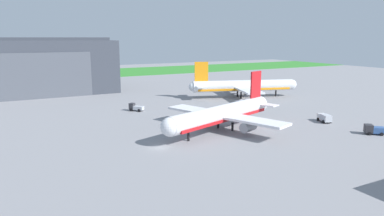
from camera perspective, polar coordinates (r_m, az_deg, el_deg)
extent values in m
plane|color=gray|center=(72.93, -5.08, -6.34)|extent=(440.00, 440.00, 0.00)
cube|color=#34872F|center=(227.22, -21.39, 4.95)|extent=(440.00, 56.00, 0.08)
cylinder|color=silver|center=(133.47, 8.26, 3.57)|extent=(37.45, 15.84, 4.10)
sphere|color=silver|center=(140.59, 15.67, 3.66)|extent=(3.94, 3.94, 3.94)
sphere|color=silver|center=(128.80, 0.18, 3.42)|extent=(3.20, 3.20, 3.20)
cube|color=orange|center=(133.63, 8.25, 3.10)|extent=(34.57, 14.92, 0.72)
cube|color=orange|center=(128.74, 1.52, 5.89)|extent=(4.83, 1.93, 6.98)
cube|color=silver|center=(126.19, 1.45, 3.44)|extent=(5.06, 6.53, 0.28)
cube|color=silver|center=(132.16, 0.92, 3.79)|extent=(5.06, 6.53, 0.28)
cube|color=silver|center=(125.18, 9.16, 2.81)|extent=(10.51, 16.23, 0.56)
cube|color=silver|center=(141.50, 6.87, 3.83)|extent=(10.51, 16.23, 0.56)
cylinder|color=gray|center=(126.78, 9.31, 2.25)|extent=(4.41, 3.37, 2.26)
cylinder|color=gray|center=(140.78, 7.31, 3.20)|extent=(4.41, 3.37, 2.26)
cylinder|color=black|center=(138.52, 13.33, 2.31)|extent=(0.56, 0.56, 2.36)
cylinder|color=black|center=(131.45, 7.89, 2.04)|extent=(0.56, 0.56, 2.36)
cylinder|color=black|center=(135.50, 7.33, 2.33)|extent=(0.56, 0.56, 2.36)
cylinder|color=silver|center=(84.89, 4.84, -0.90)|extent=(34.20, 15.57, 4.13)
sphere|color=silver|center=(72.14, -3.59, -3.06)|extent=(3.97, 3.97, 3.97)
sphere|color=silver|center=(99.06, 10.96, 0.69)|extent=(3.22, 3.22, 3.22)
cube|color=red|center=(85.13, 4.83, -1.64)|extent=(31.59, 14.67, 0.72)
cube|color=red|center=(95.85, 10.22, 3.75)|extent=(4.40, 1.90, 7.02)
cube|color=silver|center=(98.86, 8.81, 0.99)|extent=(4.89, 6.50, 0.28)
cube|color=silver|center=(95.67, 11.90, 0.54)|extent=(4.89, 6.50, 0.28)
cube|color=silver|center=(90.96, 0.71, -0.37)|extent=(10.37, 16.26, 0.56)
cube|color=silver|center=(80.71, 10.10, -2.04)|extent=(10.37, 16.26, 0.56)
cylinder|color=gray|center=(89.88, 0.95, -1.45)|extent=(4.46, 3.46, 2.27)
cylinder|color=gray|center=(81.03, 9.03, -3.00)|extent=(4.46, 3.46, 2.27)
cylinder|color=black|center=(76.81, -0.58, -4.56)|extent=(0.56, 0.56, 2.11)
cylinder|color=black|center=(87.95, 4.24, -2.54)|extent=(0.56, 0.56, 2.11)
cylinder|color=black|center=(85.44, 6.53, -3.00)|extent=(0.56, 0.56, 2.11)
cube|color=silver|center=(101.49, 20.10, -1.25)|extent=(2.29, 2.07, 1.52)
cube|color=#B7BCC6|center=(99.44, 20.72, -1.50)|extent=(2.91, 3.69, 1.68)
cylinder|color=black|center=(101.96, 20.63, -1.67)|extent=(0.56, 0.93, 0.90)
cylinder|color=black|center=(101.00, 19.60, -1.72)|extent=(0.56, 0.93, 0.90)
cylinder|color=black|center=(99.54, 21.40, -2.03)|extent=(0.56, 0.93, 0.90)
cylinder|color=black|center=(98.56, 20.34, -2.08)|extent=(0.56, 0.93, 0.90)
cube|color=#2D2D33|center=(109.71, -9.62, 0.29)|extent=(2.21, 2.20, 1.93)
cube|color=#B7BCC6|center=(108.71, -8.58, 0.00)|extent=(3.23, 3.35, 1.11)
cylinder|color=black|center=(110.60, -9.29, -0.13)|extent=(0.78, 0.83, 0.88)
cylinder|color=black|center=(109.04, -9.76, -0.30)|extent=(0.78, 0.83, 0.88)
cylinder|color=black|center=(109.32, -8.06, -0.22)|extent=(0.78, 0.83, 0.88)
cylinder|color=black|center=(107.74, -8.52, -0.40)|extent=(0.78, 0.83, 0.88)
cube|color=#2D2D33|center=(91.68, 26.52, -2.97)|extent=(2.58, 2.64, 1.90)
cube|color=#335693|center=(92.37, 27.78, -3.16)|extent=(3.37, 3.29, 1.36)
cylinder|color=black|center=(92.96, 26.30, -3.37)|extent=(0.77, 0.69, 0.78)
cylinder|color=black|center=(90.86, 26.68, -3.72)|extent=(0.77, 0.69, 0.78)
cylinder|color=black|center=(93.71, 27.82, -3.40)|extent=(0.77, 0.69, 0.78)
cylinder|color=black|center=(91.63, 28.23, -3.75)|extent=(0.77, 0.69, 0.78)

